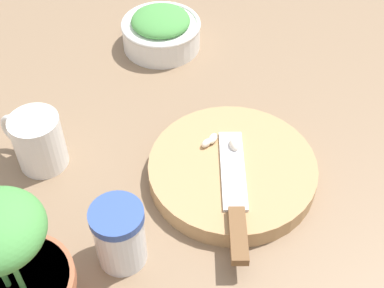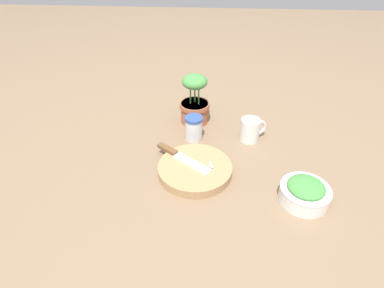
{
  "view_description": "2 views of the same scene",
  "coord_description": "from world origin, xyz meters",
  "views": [
    {
      "loc": [
        -0.38,
        0.28,
        0.61
      ],
      "look_at": [
        0.02,
        -0.02,
        0.08
      ],
      "focal_mm": 50.0,
      "sensor_mm": 36.0,
      "label": 1
    },
    {
      "loc": [
        0.04,
        -0.82,
        0.66
      ],
      "look_at": [
        -0.02,
        -0.01,
        0.08
      ],
      "focal_mm": 28.0,
      "sensor_mm": 36.0,
      "label": 2
    }
  ],
  "objects": [
    {
      "name": "cutting_board",
      "position": [
        -0.01,
        -0.07,
        0.02
      ],
      "size": [
        0.24,
        0.24,
        0.03
      ],
      "color": "tan",
      "rests_on": "ground_plane"
    },
    {
      "name": "coffee_mug",
      "position": [
        0.19,
        0.14,
        0.04
      ],
      "size": [
        0.1,
        0.07,
        0.09
      ],
      "color": "silver",
      "rests_on": "ground_plane"
    },
    {
      "name": "garlic_cloves",
      "position": [
        0.03,
        -0.08,
        0.04
      ],
      "size": [
        0.05,
        0.05,
        0.02
      ],
      "color": "#EFE0CA",
      "rests_on": "cutting_board"
    },
    {
      "name": "potted_herb",
      "position": [
        -0.03,
        0.26,
        0.09
      ],
      "size": [
        0.12,
        0.12,
        0.21
      ],
      "color": "#A35B3D",
      "rests_on": "ground_plane"
    },
    {
      "name": "chef_knife",
      "position": [
        -0.06,
        -0.03,
        0.03
      ],
      "size": [
        0.2,
        0.16,
        0.01
      ],
      "rotation": [
        0.0,
        0.0,
        4.08
      ],
      "color": "brown",
      "rests_on": "cutting_board"
    },
    {
      "name": "spice_jar",
      "position": [
        -0.03,
        0.13,
        0.05
      ],
      "size": [
        0.07,
        0.07,
        0.1
      ],
      "color": "silver",
      "rests_on": "ground_plane"
    },
    {
      "name": "herb_bowl",
      "position": [
        0.32,
        -0.17,
        0.03
      ],
      "size": [
        0.15,
        0.15,
        0.07
      ],
      "color": "silver",
      "rests_on": "ground_plane"
    },
    {
      "name": "ground_plane",
      "position": [
        0.0,
        0.0,
        0.0
      ],
      "size": [
        5.0,
        5.0,
        0.0
      ],
      "primitive_type": "plane",
      "color": "#7F664C"
    }
  ]
}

